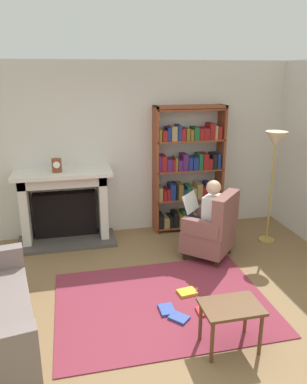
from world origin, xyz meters
TOP-DOWN VIEW (x-y plane):
  - ground at (0.00, 0.00)m, footprint 14.00×14.00m
  - back_wall at (0.00, 2.55)m, footprint 5.60×0.10m
  - area_rug at (0.00, 0.30)m, footprint 2.40×1.80m
  - fireplace at (-1.05, 2.30)m, footprint 1.47×0.64m
  - mantel_clock at (-1.11, 2.20)m, footprint 0.14×0.14m
  - bookshelf at (0.94, 2.33)m, footprint 1.13×0.32m
  - armchair_reading at (0.96, 1.23)m, footprint 0.89×0.89m
  - seated_reader at (0.87, 1.31)m, footprint 0.59×0.58m
  - side_table at (0.44, -0.55)m, footprint 0.56×0.39m
  - scattered_books at (0.22, 0.14)m, footprint 0.63×0.67m
  - floor_lamp at (2.00, 1.57)m, footprint 0.32×0.32m

SIDE VIEW (x-z plane):
  - ground at x=0.00m, z-range 0.00..0.00m
  - area_rug at x=0.00m, z-range 0.00..0.01m
  - scattered_books at x=0.22m, z-range 0.01..0.04m
  - side_table at x=0.44m, z-range 0.16..0.62m
  - armchair_reading at x=0.96m, z-range -0.06..0.91m
  - fireplace at x=-1.05m, z-range 0.03..1.16m
  - seated_reader at x=0.87m, z-range 0.05..1.19m
  - bookshelf at x=0.94m, z-range -0.05..1.99m
  - mantel_clock at x=-1.11m, z-range 1.13..1.33m
  - back_wall at x=0.00m, z-range 0.00..2.70m
  - floor_lamp at x=2.00m, z-range 0.60..2.31m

